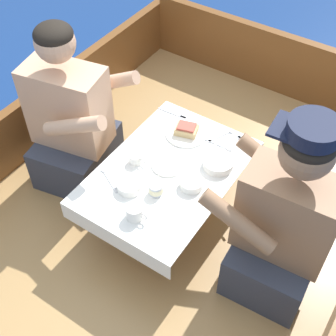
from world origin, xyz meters
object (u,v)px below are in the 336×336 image
at_px(tin_can, 156,189).
at_px(sandwich, 186,129).
at_px(person_starboard, 283,226).
at_px(coffee_cup_starboard, 135,212).
at_px(coffee_cup_port, 136,158).
at_px(person_port, 72,123).

bearing_deg(tin_can, sandwich, 102.78).
distance_m(person_starboard, coffee_cup_starboard, 0.64).
xyz_separation_m(person_starboard, coffee_cup_port, (-0.76, -0.02, -0.01)).
distance_m(person_port, tin_can, 0.64).
relative_size(coffee_cup_port, coffee_cup_starboard, 0.86).
height_order(person_port, tin_can, person_port).
xyz_separation_m(sandwich, coffee_cup_port, (-0.10, -0.31, -0.01)).
height_order(sandwich, tin_can, sandwich).
bearing_deg(coffee_cup_starboard, sandwich, 99.34).
distance_m(person_port, coffee_cup_port, 0.44).
height_order(coffee_cup_port, tin_can, tin_can).
relative_size(person_starboard, tin_can, 14.57).
distance_m(person_port, coffee_cup_starboard, 0.70).
height_order(coffee_cup_port, coffee_cup_starboard, coffee_cup_starboard).
xyz_separation_m(sandwich, coffee_cup_starboard, (0.09, -0.57, 0.00)).
height_order(person_starboard, sandwich, person_starboard).
bearing_deg(coffee_cup_starboard, person_starboard, 26.82).
bearing_deg(sandwich, person_starboard, -23.47).
bearing_deg(sandwich, tin_can, -77.22).
relative_size(coffee_cup_starboard, tin_can, 1.59).
relative_size(person_starboard, coffee_cup_port, 10.67).
height_order(sandwich, coffee_cup_port, sandwich).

